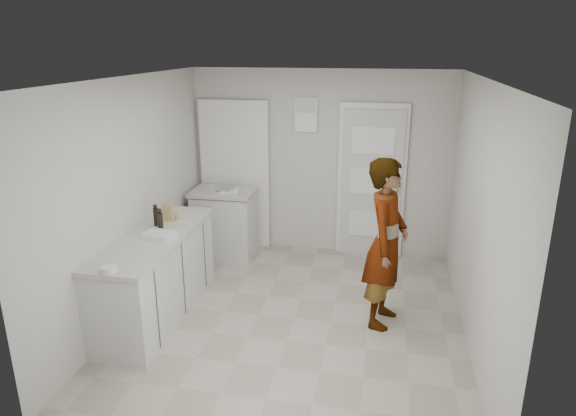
% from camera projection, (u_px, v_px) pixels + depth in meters
% --- Properties ---
extents(ground, '(4.00, 4.00, 0.00)m').
position_uv_depth(ground, '(294.00, 318.00, 5.50)').
color(ground, gray).
rests_on(ground, ground).
extents(room_shell, '(4.00, 4.00, 4.00)m').
position_uv_depth(room_shell, '(307.00, 179.00, 7.04)').
color(room_shell, '#B6B5AC').
rests_on(room_shell, ground).
extents(main_counter, '(0.64, 1.96, 0.93)m').
position_uv_depth(main_counter, '(157.00, 279.00, 5.43)').
color(main_counter, silver).
rests_on(main_counter, ground).
extents(side_counter, '(0.84, 0.61, 0.93)m').
position_uv_depth(side_counter, '(225.00, 225.00, 7.03)').
color(side_counter, silver).
rests_on(side_counter, ground).
extents(person, '(0.55, 0.72, 1.76)m').
position_uv_depth(person, '(386.00, 243.00, 5.18)').
color(person, silver).
rests_on(person, ground).
extents(cake_mix_box, '(0.12, 0.06, 0.19)m').
position_uv_depth(cake_mix_box, '(168.00, 212.00, 5.69)').
color(cake_mix_box, '#9B7C4D').
rests_on(cake_mix_box, main_counter).
extents(spice_jar, '(0.05, 0.05, 0.08)m').
position_uv_depth(spice_jar, '(178.00, 216.00, 5.73)').
color(spice_jar, tan).
rests_on(spice_jar, main_counter).
extents(oil_cruet_a, '(0.06, 0.06, 0.24)m').
position_uv_depth(oil_cruet_a, '(160.00, 220.00, 5.40)').
color(oil_cruet_a, black).
rests_on(oil_cruet_a, main_counter).
extents(oil_cruet_b, '(0.05, 0.05, 0.24)m').
position_uv_depth(oil_cruet_b, '(156.00, 215.00, 5.52)').
color(oil_cruet_b, black).
rests_on(oil_cruet_b, main_counter).
extents(baking_dish, '(0.33, 0.25, 0.05)m').
position_uv_depth(baking_dish, '(159.00, 235.00, 5.22)').
color(baking_dish, silver).
rests_on(baking_dish, main_counter).
extents(egg_bowl, '(0.13, 0.13, 0.05)m').
position_uv_depth(egg_bowl, '(109.00, 269.00, 4.43)').
color(egg_bowl, silver).
rests_on(egg_bowl, main_counter).
extents(papers, '(0.30, 0.35, 0.01)m').
position_uv_depth(papers, '(229.00, 190.00, 6.86)').
color(papers, white).
rests_on(papers, side_counter).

